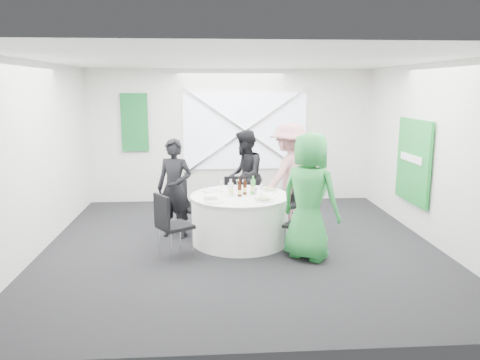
{
  "coord_description": "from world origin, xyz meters",
  "views": [
    {
      "loc": [
        -0.5,
        -6.91,
        2.42
      ],
      "look_at": [
        0.0,
        0.2,
        1.0
      ],
      "focal_mm": 35.0,
      "sensor_mm": 36.0,
      "label": 1
    }
  ],
  "objects": [
    {
      "name": "knife_d",
      "position": [
        -0.56,
        0.34,
        0.76
      ],
      "size": [
        0.09,
        0.14,
        0.01
      ],
      "primitive_type": "cube",
      "rotation": [
        0.0,
        0.0,
        2.59
      ],
      "color": "silver",
      "rests_on": "banquet_table"
    },
    {
      "name": "wine_glass_c",
      "position": [
        0.34,
        0.15,
        0.88
      ],
      "size": [
        0.07,
        0.07,
        0.17
      ],
      "color": "white",
      "rests_on": "banquet_table"
    },
    {
      "name": "floor",
      "position": [
        0.0,
        0.0,
        0.0
      ],
      "size": [
        6.0,
        6.0,
        0.0
      ],
      "primitive_type": "plane",
      "color": "black",
      "rests_on": "ground"
    },
    {
      "name": "chair_front_left",
      "position": [
        -1.05,
        -0.48,
        0.56
      ],
      "size": [
        0.6,
        0.6,
        0.95
      ],
      "rotation": [
        0.0,
        0.0,
        2.14
      ],
      "color": "black",
      "rests_on": "floor"
    },
    {
      "name": "person_woman_green",
      "position": [
        0.92,
        -0.6,
        0.91
      ],
      "size": [
        1.05,
        1.02,
        1.82
      ],
      "primitive_type": "imported",
      "rotation": [
        0.0,
        0.0,
        2.43
      ],
      "color": "green",
      "rests_on": "floor"
    },
    {
      "name": "person_man_back",
      "position": [
        0.17,
        1.41,
        0.84
      ],
      "size": [
        0.55,
        0.87,
        1.67
      ],
      "primitive_type": "imported",
      "rotation": [
        0.0,
        0.0,
        -1.71
      ],
      "color": "black",
      "rests_on": "floor"
    },
    {
      "name": "plate_back_right",
      "position": [
        0.5,
        0.49,
        0.78
      ],
      "size": [
        0.26,
        0.26,
        0.04
      ],
      "color": "silver",
      "rests_on": "banquet_table"
    },
    {
      "name": "wine_glass_a",
      "position": [
        -0.01,
        0.57,
        0.88
      ],
      "size": [
        0.07,
        0.07,
        0.17
      ],
      "color": "white",
      "rests_on": "banquet_table"
    },
    {
      "name": "person_woman_pink",
      "position": [
        0.91,
        1.0,
        0.91
      ],
      "size": [
        1.25,
        1.19,
        1.83
      ],
      "primitive_type": "imported",
      "rotation": [
        0.0,
        0.0,
        -2.42
      ],
      "color": "#B9787D",
      "rests_on": "floor"
    },
    {
      "name": "fork_e",
      "position": [
        0.32,
        -0.28,
        0.76
      ],
      "size": [
        0.11,
        0.13,
        0.01
      ],
      "primitive_type": "cube",
      "rotation": [
        0.0,
        0.0,
        -0.67
      ],
      "color": "silver",
      "rests_on": "banquet_table"
    },
    {
      "name": "wall_left",
      "position": [
        -3.0,
        0.0,
        1.4
      ],
      "size": [
        0.0,
        6.0,
        6.0
      ],
      "primitive_type": "plane",
      "rotation": [
        1.57,
        0.0,
        1.57
      ],
      "color": "silver",
      "rests_on": "floor"
    },
    {
      "name": "knife_a",
      "position": [
        0.37,
        0.64,
        0.76
      ],
      "size": [
        0.09,
        0.13,
        0.01
      ],
      "primitive_type": "cube",
      "rotation": [
        0.0,
        0.0,
        0.56
      ],
      "color": "silver",
      "rests_on": "banquet_table"
    },
    {
      "name": "beer_bottle_c",
      "position": [
        0.08,
        0.22,
        0.86
      ],
      "size": [
        0.06,
        0.06,
        0.26
      ],
      "color": "#3B180A",
      "rests_on": "banquet_table"
    },
    {
      "name": "wine_glass_d",
      "position": [
        0.22,
        0.51,
        0.88
      ],
      "size": [
        0.07,
        0.07,
        0.17
      ],
      "color": "white",
      "rests_on": "banquet_table"
    },
    {
      "name": "knife_b",
      "position": [
        -0.35,
        -0.26,
        0.76
      ],
      "size": [
        0.1,
        0.13,
        0.01
      ],
      "primitive_type": "cube",
      "rotation": [
        0.0,
        0.0,
        -2.53
      ],
      "color": "silver",
      "rests_on": "banquet_table"
    },
    {
      "name": "fork_c",
      "position": [
        0.2,
        0.74,
        0.76
      ],
      "size": [
        0.15,
        0.02,
        0.01
      ],
      "primitive_type": "cube",
      "rotation": [
        0.0,
        0.0,
        1.51
      ],
      "color": "silver",
      "rests_on": "banquet_table"
    },
    {
      "name": "knife_e",
      "position": [
        0.53,
        -0.04,
        0.76
      ],
      "size": [
        0.11,
        0.12,
        0.01
      ],
      "primitive_type": "cube",
      "rotation": [
        0.0,
        0.0,
        -0.72
      ],
      "color": "silver",
      "rests_on": "banquet_table"
    },
    {
      "name": "beer_bottle_b",
      "position": [
        -0.0,
        0.28,
        0.86
      ],
      "size": [
        0.06,
        0.06,
        0.27
      ],
      "color": "#3B180A",
      "rests_on": "banquet_table"
    },
    {
      "name": "ceiling",
      "position": [
        0.0,
        0.0,
        2.8
      ],
      "size": [
        6.0,
        6.0,
        0.0
      ],
      "primitive_type": "plane",
      "rotation": [
        3.14,
        0.0,
        0.0
      ],
      "color": "white",
      "rests_on": "wall_back"
    },
    {
      "name": "green_sign",
      "position": [
        2.94,
        0.6,
        1.2
      ],
      "size": [
        0.05,
        1.2,
        1.4
      ],
      "primitive_type": "cube",
      "color": "#18862F",
      "rests_on": "wall_right"
    },
    {
      "name": "clear_water_bottle",
      "position": [
        -0.15,
        0.13,
        0.86
      ],
      "size": [
        0.08,
        0.08,
        0.27
      ],
      "color": "silver",
      "rests_on": "banquet_table"
    },
    {
      "name": "window_brace_b",
      "position": [
        0.3,
        2.92,
        1.5
      ],
      "size": [
        2.63,
        0.05,
        1.84
      ],
      "primitive_type": "cube",
      "rotation": [
        0.0,
        -0.97,
        0.0
      ],
      "color": "silver",
      "rests_on": "window_panel"
    },
    {
      "name": "wall_right",
      "position": [
        3.0,
        0.0,
        1.4
      ],
      "size": [
        0.0,
        6.0,
        6.0
      ],
      "primitive_type": "plane",
      "rotation": [
        1.57,
        0.0,
        -1.57
      ],
      "color": "silver",
      "rests_on": "floor"
    },
    {
      "name": "green_banner",
      "position": [
        -2.0,
        2.95,
        1.7
      ],
      "size": [
        0.55,
        0.04,
        1.2
      ],
      "primitive_type": "cube",
      "color": "#125C25",
      "rests_on": "wall_back"
    },
    {
      "name": "fork_d",
      "position": [
        -0.38,
        0.63,
        0.76
      ],
      "size": [
        0.09,
        0.14,
        0.01
      ],
      "primitive_type": "cube",
      "rotation": [
        0.0,
        0.0,
        2.59
      ],
      "color": "silver",
      "rests_on": "banquet_table"
    },
    {
      "name": "knife_c",
      "position": [
        -0.22,
        0.73,
        0.76
      ],
      "size": [
        0.15,
        0.03,
        0.01
      ],
      "primitive_type": "cube",
      "rotation": [
        0.0,
        0.0,
        1.65
      ],
      "color": "silver",
      "rests_on": "banquet_table"
    },
    {
      "name": "chair_back_left",
      "position": [
        -0.87,
        0.73,
        0.5
      ],
      "size": [
        0.54,
        0.54,
        0.87
      ],
      "rotation": [
        0.0,
        0.0,
        1.03
      ],
      "color": "black",
      "rests_on": "floor"
    },
    {
      "name": "plate_front_left",
      "position": [
        -0.41,
        -0.23,
        0.77
      ],
      "size": [
        0.29,
        0.29,
        0.01
      ],
      "color": "silver",
      "rests_on": "banquet_table"
    },
    {
      "name": "napkin",
      "position": [
        -0.46,
        -0.1,
        0.8
      ],
      "size": [
        0.19,
        0.13,
        0.05
      ],
      "primitive_type": "cube",
      "rotation": [
        0.0,
        0.0,
        0.03
      ],
      "color": "silver",
      "rests_on": "plate_front_left"
    },
    {
      "name": "beer_bottle_a",
      "position": [
        -0.13,
        0.25,
        0.85
      ],
      "size": [
        0.06,
        0.06,
        0.24
      ],
      "color": "#3B180A",
      "rests_on": "banquet_table"
    },
    {
      "name": "wine_glass_f",
      "position": [
        0.22,
        -0.06,
        0.88
      ],
      "size": [
        0.07,
        0.07,
        0.17
      ],
      "color": "white",
      "rests_on": "banquet_table"
    },
    {
      "name": "wall_back",
      "position": [
        0.0,
        3.0,
        1.4
      ],
      "size": [
        6.0,
        0.0,
        6.0
      ],
      "primitive_type": "plane",
      "rotation": [
        1.57,
        0.0,
        0.0
      ],
      "color": "silver",
      "rests_on": "floor"
    },
    {
      "name": "plate_back_left",
      "position": [
        -0.46,
        0.52,
        0.77
      ],
      "size": [
        0.28,
        0.28,
        0.01
      ],
      "color": "silver",
      "rests_on": "banquet_table"
    },
    {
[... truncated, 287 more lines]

